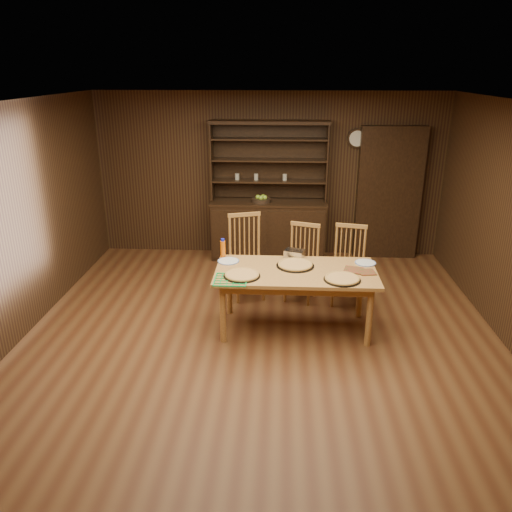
# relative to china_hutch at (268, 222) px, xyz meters

# --- Properties ---
(floor) EXTENTS (6.00, 6.00, 0.00)m
(floor) POSITION_rel_china_hutch_xyz_m (0.00, -2.75, -0.60)
(floor) COLOR brown
(floor) RESTS_ON ground
(room_shell) EXTENTS (6.00, 6.00, 6.00)m
(room_shell) POSITION_rel_china_hutch_xyz_m (0.00, -2.75, 0.98)
(room_shell) COLOR white
(room_shell) RESTS_ON floor
(china_hutch) EXTENTS (1.84, 0.52, 2.17)m
(china_hutch) POSITION_rel_china_hutch_xyz_m (0.00, 0.00, 0.00)
(china_hutch) COLOR black
(china_hutch) RESTS_ON floor
(doorway) EXTENTS (1.00, 0.18, 2.10)m
(doorway) POSITION_rel_china_hutch_xyz_m (1.90, 0.15, 0.45)
(doorway) COLOR black
(doorway) RESTS_ON floor
(wall_clock) EXTENTS (0.30, 0.05, 0.30)m
(wall_clock) POSITION_rel_china_hutch_xyz_m (1.35, 0.20, 1.30)
(wall_clock) COLOR black
(wall_clock) RESTS_ON room_shell
(dining_table) EXTENTS (1.84, 0.92, 0.75)m
(dining_table) POSITION_rel_china_hutch_xyz_m (0.39, -2.39, 0.07)
(dining_table) COLOR #C29043
(dining_table) RESTS_ON floor
(chair_left) EXTENTS (0.57, 0.56, 1.13)m
(chair_left) POSITION_rel_china_hutch_xyz_m (-0.25, -1.45, 0.01)
(chair_left) COLOR #AF7A3C
(chair_left) RESTS_ON floor
(chair_center) EXTENTS (0.52, 0.51, 1.03)m
(chair_center) POSITION_rel_china_hutch_xyz_m (0.50, -1.51, -0.05)
(chair_center) COLOR #AF7A3C
(chair_center) RESTS_ON floor
(chair_right) EXTENTS (0.50, 0.49, 1.04)m
(chair_right) POSITION_rel_china_hutch_xyz_m (1.09, -1.60, -0.04)
(chair_right) COLOR #AF7A3C
(chair_right) RESTS_ON floor
(pizza_left) EXTENTS (0.41, 0.41, 0.04)m
(pizza_left) POSITION_rel_china_hutch_xyz_m (-0.22, -2.60, 0.17)
(pizza_left) COLOR black
(pizza_left) RESTS_ON dining_table
(pizza_right) EXTENTS (0.40, 0.40, 0.04)m
(pizza_right) POSITION_rel_china_hutch_xyz_m (0.89, -2.65, 0.17)
(pizza_right) COLOR black
(pizza_right) RESTS_ON dining_table
(pizza_center) EXTENTS (0.44, 0.44, 0.04)m
(pizza_center) POSITION_rel_china_hutch_xyz_m (0.38, -2.26, 0.17)
(pizza_center) COLOR black
(pizza_center) RESTS_ON dining_table
(cooling_rack) EXTENTS (0.39, 0.39, 0.02)m
(cooling_rack) POSITION_rel_china_hutch_xyz_m (-0.33, -2.71, 0.16)
(cooling_rack) COLOR #0DAA49
(cooling_rack) RESTS_ON dining_table
(plate_left) EXTENTS (0.26, 0.26, 0.02)m
(plate_left) POSITION_rel_china_hutch_xyz_m (-0.41, -2.17, 0.16)
(plate_left) COLOR silver
(plate_left) RESTS_ON dining_table
(plate_right) EXTENTS (0.25, 0.25, 0.02)m
(plate_right) POSITION_rel_china_hutch_xyz_m (1.21, -2.14, 0.16)
(plate_right) COLOR silver
(plate_right) RESTS_ON dining_table
(foil_dish) EXTENTS (0.27, 0.23, 0.09)m
(foil_dish) POSITION_rel_china_hutch_xyz_m (0.38, -1.97, 0.20)
(foil_dish) COLOR white
(foil_dish) RESTS_ON dining_table
(juice_bottle) EXTENTS (0.06, 0.06, 0.24)m
(juice_bottle) POSITION_rel_china_hutch_xyz_m (-0.49, -2.02, 0.27)
(juice_bottle) COLOR orange
(juice_bottle) RESTS_ON dining_table
(pot_holder_a) EXTENTS (0.20, 0.20, 0.01)m
(pot_holder_a) POSITION_rel_china_hutch_xyz_m (1.19, -2.42, 0.16)
(pot_holder_a) COLOR red
(pot_holder_a) RESTS_ON dining_table
(pot_holder_b) EXTENTS (0.25, 0.25, 0.02)m
(pot_holder_b) POSITION_rel_china_hutch_xyz_m (1.04, -2.37, 0.16)
(pot_holder_b) COLOR red
(pot_holder_b) RESTS_ON dining_table
(fruit_bowl) EXTENTS (0.30, 0.30, 0.12)m
(fruit_bowl) POSITION_rel_china_hutch_xyz_m (-0.11, -0.07, 0.39)
(fruit_bowl) COLOR black
(fruit_bowl) RESTS_ON china_hutch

